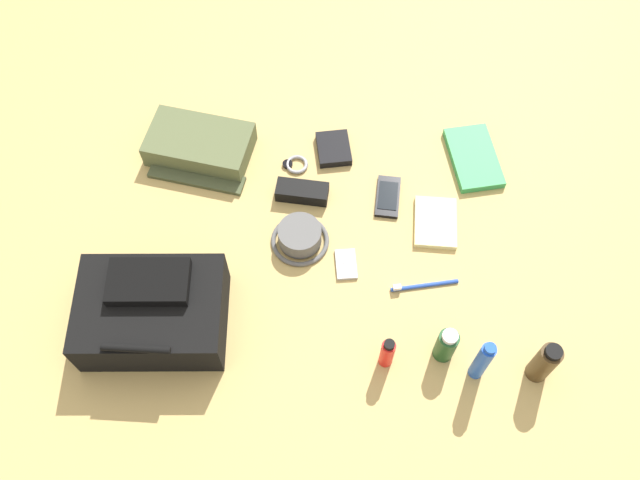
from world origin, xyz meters
TOP-DOWN VIEW (x-y plane):
  - ground_plane at (0.00, 0.00)m, footprint 2.64×2.02m
  - backpack at (0.39, 0.23)m, footprint 0.36×0.27m
  - toiletry_pouch at (0.35, -0.28)m, footprint 0.31×0.25m
  - bucket_hat at (0.05, -0.01)m, footprint 0.15×0.15m
  - cologne_bottle at (-0.53, 0.31)m, footprint 0.05×0.05m
  - deodorant_spray at (-0.39, 0.31)m, footprint 0.03×0.03m
  - shampoo_bottle at (-0.31, 0.27)m, footprint 0.05×0.05m
  - sunscreen_spray at (-0.17, 0.30)m, footprint 0.03×0.03m
  - paperback_novel at (-0.41, -0.30)m, footprint 0.17×0.23m
  - cell_phone at (-0.17, -0.16)m, footprint 0.07×0.13m
  - media_player at (-0.07, 0.05)m, footprint 0.06×0.09m
  - wristwatch at (0.08, -0.25)m, footprint 0.07×0.06m
  - toothbrush at (-0.26, 0.10)m, footprint 0.17×0.04m
  - wallet at (-0.02, -0.31)m, footprint 0.11×0.12m
  - notepad at (-0.30, -0.09)m, footprint 0.11×0.15m
  - sunglasses_case at (0.06, -0.16)m, footprint 0.14×0.07m

SIDE VIEW (x-z plane):
  - ground_plane at x=0.00m, z-range -0.02..0.00m
  - media_player at x=-0.07m, z-range 0.00..0.01m
  - wristwatch at x=0.08m, z-range 0.00..0.01m
  - cell_phone at x=-0.17m, z-range 0.00..0.01m
  - toothbrush at x=-0.26m, z-range 0.00..0.02m
  - notepad at x=-0.30m, z-range 0.00..0.02m
  - paperback_novel at x=-0.41m, z-range 0.00..0.02m
  - wallet at x=-0.02m, z-range 0.00..0.02m
  - sunglasses_case at x=0.06m, z-range 0.00..0.04m
  - bucket_hat at x=0.05m, z-range 0.00..0.05m
  - toiletry_pouch at x=0.35m, z-range 0.00..0.07m
  - shampoo_bottle at x=-0.31m, z-range 0.00..0.12m
  - sunscreen_spray at x=-0.17m, z-range 0.00..0.12m
  - backpack at x=0.39m, z-range -0.01..0.15m
  - cologne_bottle at x=-0.53m, z-range 0.00..0.15m
  - deodorant_spray at x=-0.39m, z-range 0.00..0.17m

